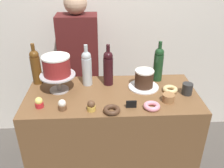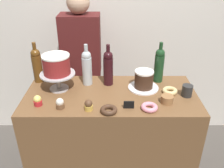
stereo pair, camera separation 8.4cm
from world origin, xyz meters
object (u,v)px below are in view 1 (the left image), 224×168
donut_chocolate (112,110)px  price_sign_chalkboard (131,104)px  cupcake_chocolate (91,106)px  donut_pink (152,106)px  wine_bottle_green (158,64)px  cookie_stack (168,98)px  white_layer_cake (57,65)px  wine_bottle_dark_red (108,67)px  chocolate_round_cake (144,78)px  barista_figure (80,73)px  cupcake_vanilla (62,105)px  cupcake_lemon (39,103)px  wine_bottle_amber (36,66)px  cake_stand_pedestal (58,80)px  wine_bottle_clear (87,68)px  donut_glazed (170,89)px  coffee_cup_ceramic (187,89)px

donut_chocolate → price_sign_chalkboard: size_ratio=1.60×
cupcake_chocolate → donut_pink: (0.40, 0.01, -0.02)m
wine_bottle_green → cookie_stack: size_ratio=3.87×
white_layer_cake → wine_bottle_green: 0.79m
cupcake_chocolate → wine_bottle_dark_red: bearing=71.0°
price_sign_chalkboard → chocolate_round_cake: bearing=64.8°
chocolate_round_cake → barista_figure: (-0.53, 0.51, -0.19)m
cupcake_vanilla → donut_pink: bearing=-1.4°
cupcake_vanilla → donut_chocolate: size_ratio=0.66×
donut_pink → cupcake_lemon: bearing=176.1°
wine_bottle_amber → cupcake_chocolate: size_ratio=4.38×
cake_stand_pedestal → wine_bottle_clear: wine_bottle_clear is taller
wine_bottle_clear → cupcake_vanilla: size_ratio=4.38×
wine_bottle_clear → donut_glazed: 0.65m
cake_stand_pedestal → wine_bottle_dark_red: size_ratio=0.80×
price_sign_chalkboard → coffee_cup_ceramic: (0.43, 0.16, 0.02)m
wine_bottle_dark_red → donut_chocolate: wine_bottle_dark_red is taller
donut_glazed → cookie_stack: bearing=-109.6°
cupcake_chocolate → coffee_cup_ceramic: (0.69, 0.18, 0.01)m
wine_bottle_dark_red → donut_pink: size_ratio=2.91×
cupcake_vanilla → donut_glazed: size_ratio=0.66×
cake_stand_pedestal → wine_bottle_clear: (0.21, 0.09, 0.05)m
donut_glazed → wine_bottle_clear: bearing=167.0°
cake_stand_pedestal → price_sign_chalkboard: bearing=-26.6°
wine_bottle_amber → wine_bottle_clear: 0.40m
wine_bottle_amber → coffee_cup_ceramic: size_ratio=3.83×
wine_bottle_amber → donut_glazed: (1.02, -0.19, -0.13)m
white_layer_cake → chocolate_round_cake: (0.64, 0.01, -0.13)m
wine_bottle_green → barista_figure: (-0.66, 0.39, -0.26)m
cookie_stack → barista_figure: barista_figure is taller
wine_bottle_clear → cookie_stack: size_ratio=3.87×
donut_glazed → cookie_stack: cookie_stack is taller
cupcake_lemon → barista_figure: 0.79m
cake_stand_pedestal → cupcake_chocolate: size_ratio=3.49×
wine_bottle_amber → donut_pink: (0.84, -0.41, -0.13)m
cupcake_lemon → coffee_cup_ceramic: size_ratio=0.87×
cupcake_chocolate → wine_bottle_clear: bearing=96.1°
white_layer_cake → cupcake_chocolate: size_ratio=2.69×
donut_pink → donut_chocolate: bearing=-173.3°
cupcake_lemon → barista_figure: bearing=73.9°
wine_bottle_dark_red → donut_glazed: bearing=-17.0°
cupcake_chocolate → barista_figure: bearing=99.5°
cake_stand_pedestal → donut_glazed: size_ratio=2.32×
wine_bottle_green → wine_bottle_dark_red: same height
wine_bottle_green → chocolate_round_cake: bearing=-136.8°
wine_bottle_dark_red → donut_glazed: (0.46, -0.14, -0.13)m
wine_bottle_clear → coffee_cup_ceramic: (0.73, -0.19, -0.10)m
chocolate_round_cake → cupcake_chocolate: chocolate_round_cake is taller
wine_bottle_clear → wine_bottle_dark_red: bearing=-1.3°
cupcake_lemon → chocolate_round_cake: bearing=17.6°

